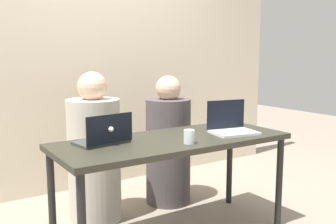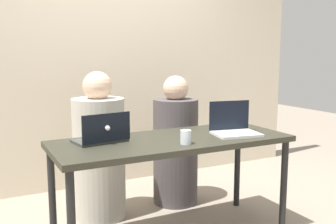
# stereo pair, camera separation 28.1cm
# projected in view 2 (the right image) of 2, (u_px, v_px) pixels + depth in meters

# --- Properties ---
(back_wall) EXTENTS (4.50, 0.10, 2.50)m
(back_wall) POSITION_uv_depth(u_px,v_px,m) (107.00, 62.00, 3.96)
(back_wall) COLOR beige
(back_wall) RESTS_ON ground
(desk) EXTENTS (1.69, 0.67, 0.74)m
(desk) POSITION_uv_depth(u_px,v_px,m) (172.00, 148.00, 2.79)
(desk) COLOR #302F24
(desk) RESTS_ON ground
(person_on_left) EXTENTS (0.49, 0.49, 1.20)m
(person_on_left) POSITION_uv_depth(u_px,v_px,m) (99.00, 154.00, 3.19)
(person_on_left) COLOR beige
(person_on_left) RESTS_ON ground
(person_on_right) EXTENTS (0.44, 0.44, 1.15)m
(person_on_right) POSITION_uv_depth(u_px,v_px,m) (175.00, 147.00, 3.51)
(person_on_right) COLOR #4E4749
(person_on_right) RESTS_ON ground
(laptop_back_left) EXTENTS (0.37, 0.27, 0.21)m
(laptop_back_left) POSITION_uv_depth(u_px,v_px,m) (102.00, 136.00, 2.64)
(laptop_back_left) COLOR #373D39
(laptop_back_left) RESTS_ON desk
(laptop_front_right) EXTENTS (0.36, 0.31, 0.24)m
(laptop_front_right) POSITION_uv_depth(u_px,v_px,m) (234.00, 127.00, 2.92)
(laptop_front_right) COLOR silver
(laptop_front_right) RESTS_ON desk
(water_glass_center) EXTENTS (0.07, 0.07, 0.09)m
(water_glass_center) POSITION_uv_depth(u_px,v_px,m) (186.00, 138.00, 2.60)
(water_glass_center) COLOR silver
(water_glass_center) RESTS_ON desk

